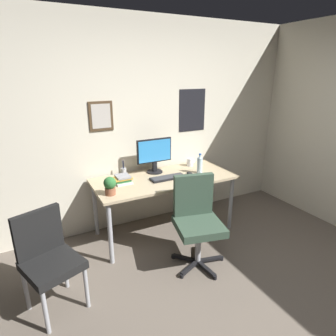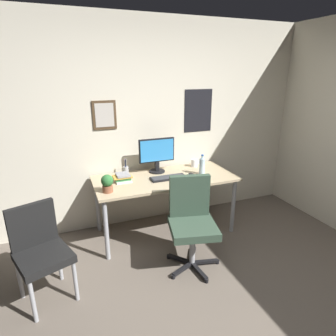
% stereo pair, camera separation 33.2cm
% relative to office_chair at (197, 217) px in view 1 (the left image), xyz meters
% --- Properties ---
extents(ground_plane, '(5.28, 5.28, 0.00)m').
position_rel_office_chair_xyz_m(ground_plane, '(-0.06, -1.00, -0.53)').
color(ground_plane, '#60564C').
extents(wall_back, '(4.40, 0.10, 2.60)m').
position_rel_office_chair_xyz_m(wall_back, '(-0.06, 1.15, 0.77)').
color(wall_back, beige).
rests_on(wall_back, ground_plane).
extents(desk, '(1.70, 0.76, 0.74)m').
position_rel_office_chair_xyz_m(desk, '(-0.03, 0.69, 0.14)').
color(desk, tan).
rests_on(desk, ground_plane).
extents(office_chair, '(0.58, 0.58, 0.95)m').
position_rel_office_chair_xyz_m(office_chair, '(0.00, 0.00, 0.00)').
color(office_chair, '#334738').
rests_on(office_chair, ground_plane).
extents(side_chair, '(0.54, 0.54, 0.88)m').
position_rel_office_chair_xyz_m(side_chair, '(-1.44, 0.04, -0.03)').
color(side_chair, black).
rests_on(side_chair, ground_plane).
extents(monitor, '(0.46, 0.20, 0.43)m').
position_rel_office_chair_xyz_m(monitor, '(-0.06, 0.91, 0.45)').
color(monitor, black).
rests_on(monitor, desk).
extents(keyboard, '(0.43, 0.15, 0.03)m').
position_rel_office_chair_xyz_m(keyboard, '(-0.01, 0.63, 0.22)').
color(keyboard, black).
rests_on(keyboard, desk).
extents(computer_mouse, '(0.06, 0.11, 0.04)m').
position_rel_office_chair_xyz_m(computer_mouse, '(0.29, 0.62, 0.23)').
color(computer_mouse, black).
rests_on(computer_mouse, desk).
extents(water_bottle, '(0.07, 0.07, 0.25)m').
position_rel_office_chair_xyz_m(water_bottle, '(0.44, 0.63, 0.32)').
color(water_bottle, silver).
rests_on(water_bottle, desk).
extents(coffee_mug_near, '(0.13, 0.09, 0.10)m').
position_rel_office_chair_xyz_m(coffee_mug_near, '(0.48, 0.93, 0.26)').
color(coffee_mug_near, white).
rests_on(coffee_mug_near, desk).
extents(potted_plant, '(0.13, 0.13, 0.20)m').
position_rel_office_chair_xyz_m(potted_plant, '(-0.76, 0.49, 0.32)').
color(potted_plant, brown).
rests_on(potted_plant, desk).
extents(pen_cup, '(0.07, 0.07, 0.20)m').
position_rel_office_chair_xyz_m(pen_cup, '(-0.45, 0.98, 0.27)').
color(pen_cup, '#9EA0A5').
rests_on(pen_cup, desk).
extents(book_stack_left, '(0.21, 0.18, 0.09)m').
position_rel_office_chair_xyz_m(book_stack_left, '(-0.54, 0.74, 0.26)').
color(book_stack_left, silver).
rests_on(book_stack_left, desk).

